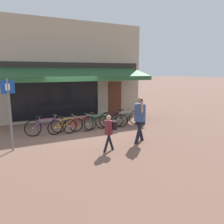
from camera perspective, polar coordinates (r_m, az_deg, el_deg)
name	(u,v)px	position (r m, az deg, el deg)	size (l,w,h in m)	color
ground_plane	(78,130)	(10.45, -8.91, -4.79)	(160.00, 160.00, 0.00)	brown
shop_front	(67,71)	(14.16, -11.74, 10.44)	(8.75, 5.01, 5.52)	tan
bike_rack_rail	(87,119)	(10.47, -6.52, -1.94)	(4.61, 0.04, 0.57)	#47494F
bicycle_purple	(46,126)	(10.03, -16.89, -3.53)	(1.83, 0.52, 0.87)	black
bicycle_orange	(66,126)	(9.99, -11.98, -3.49)	(1.65, 0.52, 0.81)	black
bicycle_red	(80,124)	(10.13, -8.36, -3.17)	(1.68, 0.52, 0.81)	black
bicycle_green	(96,121)	(10.50, -4.10, -2.43)	(1.73, 0.71, 0.86)	black
bicycle_black	(112,121)	(10.70, -0.06, -2.33)	(1.62, 0.52, 0.80)	black
bicycle_silver	(126,118)	(11.23, 3.66, -1.61)	(1.80, 0.52, 0.87)	black
pedestrian_adult	(140,115)	(8.50, 7.27, -0.77)	(0.61, 0.72, 1.80)	black
pedestrian_child	(109,129)	(7.55, -0.66, -4.41)	(0.53, 0.40, 1.29)	black
litter_bin	(141,114)	(11.58, 7.48, -0.45)	(0.53, 0.53, 1.09)	black
parking_sign	(9,108)	(8.21, -25.23, 1.05)	(0.44, 0.07, 2.52)	slate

